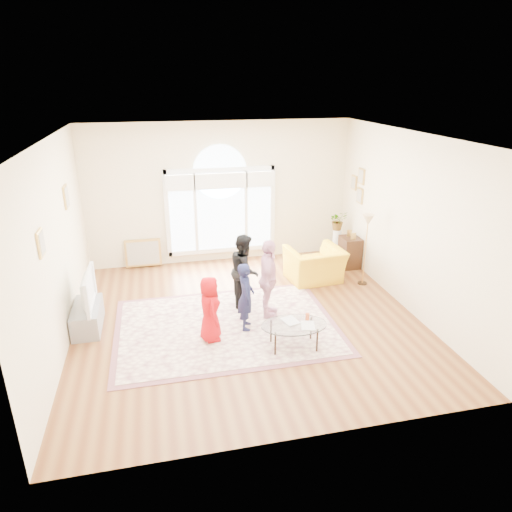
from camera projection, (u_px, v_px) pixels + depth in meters
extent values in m
plane|color=brown|center=(247.00, 319.00, 8.21)|extent=(6.00, 6.00, 0.00)
plane|color=beige|center=(220.00, 194.00, 10.35)|extent=(6.00, 0.00, 6.00)
plane|color=beige|center=(303.00, 322.00, 4.90)|extent=(6.00, 0.00, 6.00)
plane|color=beige|center=(56.00, 248.00, 7.01)|extent=(0.00, 6.00, 6.00)
plane|color=beige|center=(409.00, 223.00, 8.24)|extent=(0.00, 6.00, 6.00)
plane|color=white|center=(246.00, 137.00, 7.04)|extent=(6.00, 6.00, 0.00)
cube|color=white|center=(222.00, 250.00, 10.81)|extent=(2.50, 0.08, 0.10)
cube|color=white|center=(220.00, 170.00, 10.12)|extent=(2.50, 0.08, 0.10)
cube|color=white|center=(167.00, 214.00, 10.21)|extent=(0.10, 0.08, 2.00)
cube|color=white|center=(272.00, 208.00, 10.71)|extent=(0.10, 0.08, 2.00)
cube|color=#C6E2FF|center=(182.00, 213.00, 10.28)|extent=(0.55, 0.02, 1.80)
cube|color=#C6E2FF|center=(259.00, 209.00, 10.64)|extent=(0.55, 0.02, 1.80)
cube|color=#C6E2FF|center=(221.00, 211.00, 10.46)|extent=(1.10, 0.02, 1.80)
cylinder|color=#C6E2FF|center=(220.00, 172.00, 10.13)|extent=(1.20, 0.02, 1.20)
cube|color=white|center=(196.00, 213.00, 10.33)|extent=(0.07, 0.04, 1.80)
cube|color=white|center=(246.00, 210.00, 10.57)|extent=(0.07, 0.04, 1.80)
cube|color=white|center=(180.00, 183.00, 9.94)|extent=(0.65, 0.12, 0.35)
cube|color=white|center=(221.00, 181.00, 10.13)|extent=(1.20, 0.12, 0.35)
cube|color=white|center=(260.00, 179.00, 10.31)|extent=(0.65, 0.12, 0.35)
cube|color=tan|center=(66.00, 197.00, 8.02)|extent=(0.03, 0.34, 0.40)
cube|color=#ADA38E|center=(67.00, 197.00, 8.02)|extent=(0.01, 0.28, 0.34)
cube|color=tan|center=(41.00, 243.00, 6.05)|extent=(0.03, 0.30, 0.36)
cube|color=#ADA38E|center=(42.00, 243.00, 6.06)|extent=(0.01, 0.24, 0.30)
cube|color=tan|center=(361.00, 176.00, 9.94)|extent=(0.03, 0.28, 0.34)
cube|color=#ADA38E|center=(361.00, 176.00, 9.93)|extent=(0.01, 0.22, 0.28)
cube|color=tan|center=(360.00, 196.00, 10.09)|extent=(0.03, 0.28, 0.34)
cube|color=#ADA38E|center=(359.00, 196.00, 10.09)|extent=(0.01, 0.22, 0.28)
cube|color=tan|center=(354.00, 182.00, 10.33)|extent=(0.03, 0.26, 0.32)
cube|color=#ADA38E|center=(353.00, 183.00, 10.33)|extent=(0.01, 0.20, 0.26)
cube|color=beige|center=(227.00, 326.00, 7.95)|extent=(3.60, 2.60, 0.02)
cube|color=#7E4A51|center=(227.00, 326.00, 7.95)|extent=(3.80, 2.80, 0.01)
cube|color=gray|center=(88.00, 317.00, 7.84)|extent=(0.45, 1.00, 0.42)
imported|color=black|center=(83.00, 290.00, 7.65)|extent=(0.14, 1.06, 0.61)
cube|color=#62E7D6|center=(89.00, 290.00, 7.67)|extent=(0.02, 0.87, 0.49)
ellipsoid|color=silver|center=(294.00, 325.00, 7.20)|extent=(1.10, 0.75, 0.02)
cylinder|color=black|center=(311.00, 329.00, 7.49)|extent=(0.03, 0.03, 0.40)
cylinder|color=black|center=(271.00, 332.00, 7.40)|extent=(0.03, 0.03, 0.40)
cylinder|color=black|center=(317.00, 341.00, 7.14)|extent=(0.03, 0.03, 0.40)
cylinder|color=black|center=(275.00, 344.00, 7.05)|extent=(0.03, 0.03, 0.40)
imported|color=#B2A58C|center=(285.00, 323.00, 7.21)|extent=(0.29, 0.34, 0.03)
imported|color=#B2A58C|center=(301.00, 326.00, 7.13)|extent=(0.28, 0.34, 0.02)
cylinder|color=#BF5025|center=(307.00, 317.00, 7.29)|extent=(0.07, 0.07, 0.12)
imported|color=yellow|center=(315.00, 265.00, 9.65)|extent=(1.21, 1.09, 0.72)
cube|color=black|center=(350.00, 252.00, 10.38)|extent=(0.40, 0.50, 0.70)
cylinder|color=black|center=(362.00, 283.00, 9.62)|extent=(0.20, 0.20, 0.02)
cylinder|color=tan|center=(365.00, 254.00, 9.38)|extent=(0.02, 0.02, 1.35)
cone|color=#CCB284|center=(368.00, 220.00, 9.12)|extent=(0.26, 0.26, 0.22)
cylinder|color=white|center=(336.00, 244.00, 10.91)|extent=(0.20, 0.20, 0.70)
imported|color=#33722D|center=(338.00, 221.00, 10.71)|extent=(0.43, 0.37, 0.45)
cube|color=tan|center=(145.00, 267.00, 10.47)|extent=(0.80, 0.14, 0.62)
imported|color=#B30A11|center=(210.00, 309.00, 7.35)|extent=(0.39, 0.56, 1.11)
imported|color=#171B3D|center=(246.00, 296.00, 7.68)|extent=(0.36, 0.48, 1.19)
imported|color=black|center=(245.00, 270.00, 8.50)|extent=(0.64, 0.76, 1.38)
imported|color=#E4A0BA|center=(268.00, 279.00, 8.02)|extent=(0.56, 0.91, 1.45)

